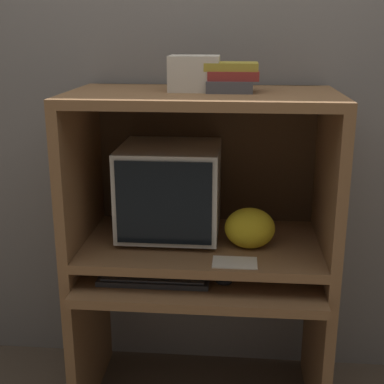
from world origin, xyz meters
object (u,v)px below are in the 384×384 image
(snack_bag, at_px, (250,228))
(book_stack, at_px, (231,77))
(storage_box, at_px, (194,73))
(crt_monitor, at_px, (170,190))
(mouse, at_px, (224,281))
(keyboard, at_px, (154,278))

(snack_bag, bearing_deg, book_stack, 143.73)
(storage_box, bearing_deg, crt_monitor, 164.01)
(mouse, bearing_deg, storage_box, 123.24)
(keyboard, height_order, mouse, mouse)
(crt_monitor, height_order, mouse, crt_monitor)
(snack_bag, bearing_deg, storage_box, 160.37)
(snack_bag, height_order, storage_box, storage_box)
(mouse, xyz_separation_m, storage_box, (-0.13, 0.20, 0.76))
(crt_monitor, bearing_deg, keyboard, -99.67)
(keyboard, height_order, book_stack, book_stack)
(crt_monitor, distance_m, mouse, 0.43)
(book_stack, xyz_separation_m, storage_box, (-0.14, 0.02, 0.01))
(keyboard, distance_m, mouse, 0.27)
(crt_monitor, xyz_separation_m, mouse, (0.23, -0.23, -0.29))
(keyboard, bearing_deg, crt_monitor, 80.33)
(crt_monitor, relative_size, mouse, 6.46)
(keyboard, distance_m, snack_bag, 0.42)
(storage_box, bearing_deg, book_stack, -7.09)
(mouse, xyz_separation_m, book_stack, (0.01, 0.18, 0.75))
(book_stack, bearing_deg, keyboard, -147.76)
(crt_monitor, height_order, storage_box, storage_box)
(snack_bag, height_order, book_stack, book_stack)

